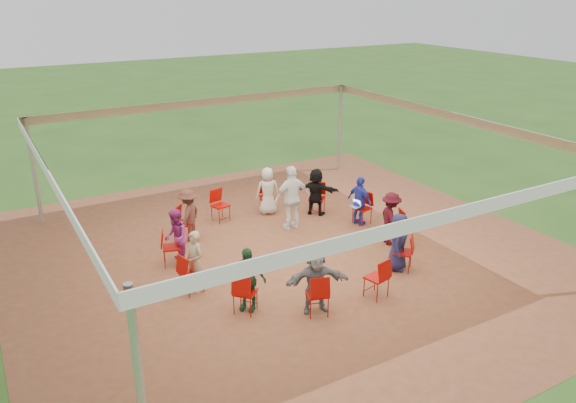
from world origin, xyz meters
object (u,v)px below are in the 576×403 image
chair_7 (245,292)px  person_seated_6 (247,279)px  chair_10 (403,252)px  chair_11 (394,227)px  chair_2 (267,197)px  cable_coil (299,256)px  person_seated_7 (316,280)px  laptop (356,204)px  chair_8 (317,294)px  chair_5 (172,247)px  person_seated_3 (189,215)px  chair_3 (220,206)px  chair_0 (362,208)px  person_seated_8 (398,242)px  person_seated_1 (316,192)px  person_seated_2 (268,191)px  chair_6 (191,274)px  person_seated_0 (360,201)px  chair_4 (185,223)px  chair_9 (377,278)px  person_seated_9 (391,219)px  standing_person (292,198)px  person_seated_5 (195,262)px

chair_7 → person_seated_6: person_seated_6 is taller
chair_10 → chair_11: 1.45m
chair_2 → cable_coil: 3.11m
person_seated_7 → laptop: (3.26, 3.09, -0.05)m
person_seated_7 → chair_11: bearing=43.7°
chair_8 → laptop: bearing=61.8°
chair_5 → person_seated_3: 1.44m
person_seated_3 → chair_3: bearing=169.7°
chair_7 → chair_0: bearing=75.0°
person_seated_6 → person_seated_8: same height
person_seated_1 → person_seated_2: size_ratio=1.00×
chair_7 → laptop: bearing=75.8°
chair_6 → person_seated_8: person_seated_8 is taller
chair_2 → person_seated_0: bearing=147.8°
chair_7 → chair_10: bearing=45.0°
chair_0 → chair_4: size_ratio=1.00×
chair_2 → chair_7: same height
chair_8 → cable_coil: (0.98, 2.34, -0.43)m
person_seated_2 → person_seated_6: bearing=75.0°
chair_6 → person_seated_1: 5.29m
chair_9 → chair_10: 1.45m
person_seated_9 → standing_person: bearing=56.8°
chair_7 → chair_6: bearing=165.0°
chair_4 → chair_9: 5.40m
chair_0 → chair_9: size_ratio=1.00×
chair_3 → chair_5: same height
chair_2 → person_seated_1: (1.13, -0.86, 0.25)m
laptop → chair_6: bearing=90.0°
chair_8 → chair_5: bearing=135.0°
chair_7 → chair_3: bearing=120.0°
person_seated_0 → person_seated_1: size_ratio=1.00×
person_seated_0 → person_seated_6: (-4.59, -2.38, 0.00)m
chair_9 → person_seated_5: 3.88m
chair_8 → person_seated_6: bearing=160.3°
person_seated_1 → person_seated_3: size_ratio=1.00×
chair_3 → chair_6: same height
person_seated_6 → cable_coil: bearing=82.6°
chair_8 → person_seated_0: (3.46, 3.24, 0.25)m
chair_9 → person_seated_1: size_ratio=0.65×
person_seated_3 → cable_coil: 3.08m
chair_7 → cable_coil: (2.20, 1.56, -0.43)m
person_seated_7 → chair_5: bearing=136.3°
chair_8 → standing_person: standing_person is taller
chair_9 → person_seated_9: size_ratio=0.65×
person_seated_1 → chair_0: bearing=169.7°
chair_10 → person_seated_3: bearing=90.0°
person_seated_2 → laptop: 2.60m
chair_4 → person_seated_7: size_ratio=0.65×
chair_8 → cable_coil: size_ratio=2.00×
person_seated_5 → laptop: bearing=90.0°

